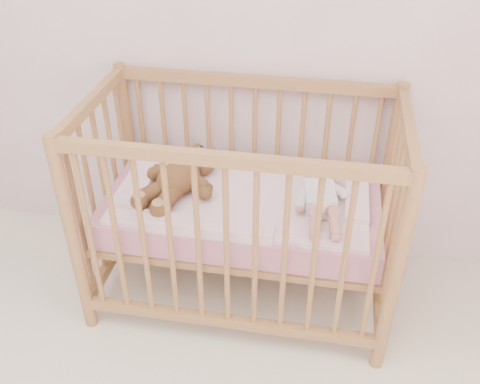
# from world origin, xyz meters

# --- Properties ---
(crib) EXTENTS (1.36, 0.76, 1.00)m
(crib) POSITION_xyz_m (0.37, 1.60, 0.50)
(crib) COLOR #A27B44
(crib) RESTS_ON floor
(mattress) EXTENTS (1.22, 0.62, 0.13)m
(mattress) POSITION_xyz_m (0.37, 1.60, 0.49)
(mattress) COLOR pink
(mattress) RESTS_ON crib
(blanket) EXTENTS (1.10, 0.58, 0.06)m
(blanket) POSITION_xyz_m (0.37, 1.60, 0.56)
(blanket) COLOR #F6A9BE
(blanket) RESTS_ON mattress
(baby) EXTENTS (0.30, 0.52, 0.12)m
(baby) POSITION_xyz_m (0.71, 1.58, 0.64)
(baby) COLOR white
(baby) RESTS_ON blanket
(teddy_bear) EXTENTS (0.53, 0.61, 0.14)m
(teddy_bear) POSITION_xyz_m (0.09, 1.58, 0.65)
(teddy_bear) COLOR brown
(teddy_bear) RESTS_ON blanket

